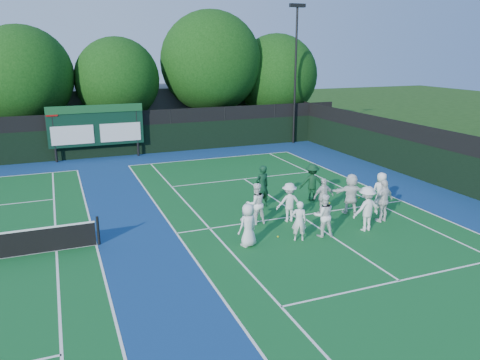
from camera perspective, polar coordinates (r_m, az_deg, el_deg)
name	(u,v)px	position (r m, az deg, el deg)	size (l,w,h in m)	color
ground	(312,223)	(19.68, 8.71, -5.25)	(120.00, 120.00, 0.00)	#193C10
court_apron	(163,235)	(18.49, -9.32, -6.67)	(34.00, 32.00, 0.01)	navy
near_court	(300,216)	(20.49, 7.31, -4.32)	(11.05, 23.85, 0.01)	#125823
back_fence	(112,137)	(32.46, -15.31, 5.14)	(34.00, 0.08, 3.00)	black
divider_fence_right	(461,167)	(25.59, 25.36, 1.46)	(0.08, 32.00, 3.00)	black
scoreboard	(96,126)	(31.82, -17.14, 6.32)	(6.00, 0.21, 3.55)	black
clubhouse	(148,110)	(40.78, -11.13, 8.35)	(18.00, 6.00, 4.00)	#5C5C61
light_pole_right	(296,59)	(35.78, 6.82, 14.47)	(1.20, 0.30, 10.12)	black
tree_b	(25,78)	(35.44, -24.71, 11.21)	(6.67, 6.67, 8.60)	#301D0D
tree_c	(120,82)	(35.73, -14.48, 11.54)	(6.02, 6.02, 7.88)	#301D0D
tree_d	(212,65)	(37.29, -3.37, 13.87)	(7.74, 7.74, 9.91)	#301D0D
tree_e	(277,78)	(39.48, 4.57, 12.33)	(6.68, 6.68, 8.24)	#301D0D
tennis_ball_0	(278,237)	(18.11, 4.64, -6.89)	(0.07, 0.07, 0.07)	#CDD118
tennis_ball_1	(330,203)	(22.27, 10.87, -2.77)	(0.07, 0.07, 0.07)	#CDD118
tennis_ball_4	(265,195)	(23.07, 3.09, -1.86)	(0.07, 0.07, 0.07)	#CDD118
tennis_ball_5	(359,198)	(23.36, 14.31, -2.11)	(0.07, 0.07, 0.07)	#CDD118
player_front_0	(248,225)	(17.03, 0.99, -5.53)	(0.79, 0.52, 1.62)	white
player_front_1	(299,221)	(17.65, 7.21, -4.99)	(0.57, 0.37, 1.56)	white
player_front_2	(324,215)	(18.18, 10.15, -4.27)	(0.82, 0.64, 1.69)	white
player_front_3	(367,209)	(19.10, 15.17, -3.39)	(1.17, 0.68, 1.82)	white
player_front_4	(383,201)	(20.27, 17.08, -2.44)	(1.07, 0.44, 1.82)	white
player_back_0	(256,204)	(19.16, 1.95, -2.90)	(0.85, 0.66, 1.74)	white
player_back_1	(289,202)	(19.55, 6.00, -2.72)	(1.07, 0.62, 1.66)	white
player_back_2	(324,197)	(20.52, 10.15, -2.01)	(0.96, 0.40, 1.64)	silver
player_back_3	(351,194)	(20.93, 13.38, -1.63)	(1.66, 0.53, 1.79)	white
player_back_4	(381,190)	(22.00, 16.79, -1.23)	(0.81, 0.53, 1.66)	white
coach_left	(262,186)	(21.15, 2.70, -0.79)	(0.72, 0.47, 1.97)	#0E341E
coach_right	(312,182)	(22.35, 8.77, -0.29)	(1.16, 0.67, 1.79)	#0E361C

